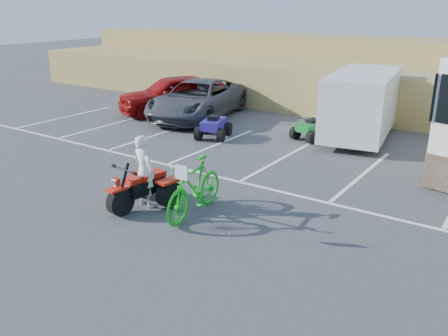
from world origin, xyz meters
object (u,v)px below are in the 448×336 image
Objects in this scene: red_trike_atv at (141,207)px; cargo_trailer at (362,103)px; grey_pickup at (198,99)px; quad_atv_green at (311,139)px; red_car at (173,94)px; green_dirt_bike at (195,188)px; rider at (144,171)px; quad_atv_blue at (214,138)px.

cargo_trailer reaches higher than red_trike_atv.
grey_pickup reaches higher than red_trike_atv.
red_car is at bearing -168.31° from quad_atv_green.
green_dirt_bike is 9.11m from cargo_trailer.
quad_atv_green is (0.85, 8.00, -0.91)m from rider.
grey_pickup is at bearing 127.19° from red_trike_atv.
grey_pickup is at bearing -52.28° from rider.
cargo_trailer is (2.22, 9.31, 0.41)m from rider.
quad_atv_blue is at bearing -132.22° from quad_atv_green.
green_dirt_bike is at bearing -17.86° from red_car.
rider reaches higher than quad_atv_blue.
red_car reaches higher than green_dirt_bike.
cargo_trailer reaches higher than quad_atv_green.
grey_pickup is 7.13m from cargo_trailer.
red_car reaches higher than quad_atv_green.
red_trike_atv is 1.30× the size of quad_atv_green.
cargo_trailer is at bearing 33.62° from red_car.
red_car is (-7.75, 8.43, 0.18)m from green_dirt_bike.
grey_pickup is 1.57m from red_car.
green_dirt_bike is at bearing -104.63° from cargo_trailer.
rider is at bearing -24.10° from red_car.
quad_atv_green is (7.25, -0.69, -0.87)m from red_car.
cargo_trailer reaches higher than grey_pickup.
green_dirt_bike is at bearing -160.91° from rider.
quad_atv_blue is at bearing -154.07° from cargo_trailer.
quad_atv_blue is (-2.28, 6.28, 0.00)m from red_trike_atv.
rider is 0.36× the size of red_car.
quad_atv_blue is (-2.30, 6.13, -0.91)m from rider.
grey_pickup is 4.06× the size of quad_atv_blue.
cargo_trailer is at bearing 84.71° from red_trike_atv.
quad_atv_green is at bearing 12.50° from quad_atv_blue.
grey_pickup reaches higher than quad_atv_green.
rider is 0.79× the size of green_dirt_bike.
grey_pickup is at bearing -167.89° from quad_atv_green.
green_dirt_bike is 0.39× the size of grey_pickup.
grey_pickup reaches higher than green_dirt_bike.
cargo_trailer is (7.07, 0.81, 0.50)m from grey_pickup.
grey_pickup is at bearing 118.95° from quad_atv_blue.
red_car is at bearing 162.09° from grey_pickup.
quad_atv_blue is 1.07× the size of quad_atv_green.
grey_pickup is 5.77m from quad_atv_green.
cargo_trailer reaches higher than rider.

